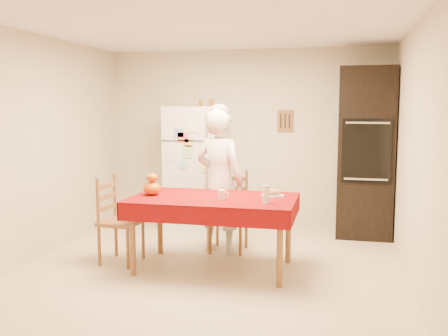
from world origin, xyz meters
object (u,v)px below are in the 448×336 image
(chair_left, at_px, (116,216))
(bread_plate, at_px, (273,196))
(wine_glass, at_px, (266,194))
(oven_cabinet, at_px, (365,153))
(seated_woman, at_px, (220,181))
(pumpkin_lower, at_px, (152,188))
(refrigerator, at_px, (196,168))
(dining_table, at_px, (214,204))
(coffee_mug, at_px, (221,195))
(chair_far, at_px, (230,208))

(chair_left, xyz_separation_m, bread_plate, (1.69, 0.21, 0.26))
(wine_glass, relative_size, bread_plate, 0.73)
(oven_cabinet, relative_size, seated_woman, 1.32)
(pumpkin_lower, height_order, wine_glass, wine_glass)
(refrigerator, distance_m, dining_table, 1.86)
(chair_left, relative_size, coffee_mug, 9.50)
(chair_far, height_order, coffee_mug, chair_far)
(dining_table, bearing_deg, coffee_mug, -45.66)
(bread_plate, bearing_deg, pumpkin_lower, -170.55)
(chair_far, distance_m, wine_glass, 1.14)
(seated_woman, bearing_deg, dining_table, 116.80)
(oven_cabinet, xyz_separation_m, chair_left, (-2.68, -1.79, -0.59))
(oven_cabinet, relative_size, chair_far, 2.32)
(chair_far, distance_m, pumpkin_lower, 1.07)
(refrigerator, relative_size, pumpkin_lower, 8.97)
(seated_woman, bearing_deg, pumpkin_lower, 66.64)
(oven_cabinet, height_order, seated_woman, oven_cabinet)
(dining_table, xyz_separation_m, seated_woman, (-0.09, 0.62, 0.14))
(chair_left, xyz_separation_m, seated_woman, (1.01, 0.64, 0.33))
(seated_woman, xyz_separation_m, bread_plate, (0.68, -0.43, -0.06))
(chair_far, bearing_deg, chair_left, -144.85)
(refrigerator, bearing_deg, wine_glass, -56.32)
(coffee_mug, bearing_deg, pumpkin_lower, 173.03)
(oven_cabinet, distance_m, bread_plate, 1.89)
(refrigerator, bearing_deg, pumpkin_lower, -89.06)
(seated_woman, xyz_separation_m, pumpkin_lower, (-0.58, -0.64, -0.00))
(chair_far, xyz_separation_m, wine_glass, (0.57, -0.93, 0.34))
(chair_far, xyz_separation_m, coffee_mug, (0.10, -0.85, 0.30))
(chair_far, xyz_separation_m, pumpkin_lower, (-0.68, -0.76, 0.33))
(wine_glass, bearing_deg, seated_woman, 129.27)
(pumpkin_lower, bearing_deg, seated_woman, 47.74)
(refrigerator, distance_m, seated_woman, 1.26)
(seated_woman, bearing_deg, refrigerator, -42.09)
(chair_left, bearing_deg, refrigerator, -9.11)
(refrigerator, relative_size, seated_woman, 1.02)
(pumpkin_lower, relative_size, wine_glass, 1.08)
(pumpkin_lower, bearing_deg, chair_far, 48.17)
(oven_cabinet, distance_m, dining_table, 2.41)
(oven_cabinet, distance_m, pumpkin_lower, 2.89)
(refrigerator, distance_m, oven_cabinet, 2.29)
(chair_far, distance_m, seated_woman, 0.36)
(seated_woman, bearing_deg, chair_far, -110.46)
(coffee_mug, bearing_deg, chair_far, 96.88)
(refrigerator, xyz_separation_m, oven_cabinet, (2.28, 0.05, 0.25))
(pumpkin_lower, bearing_deg, wine_glass, -8.00)
(oven_cabinet, height_order, chair_far, oven_cabinet)
(refrigerator, height_order, bread_plate, refrigerator)
(coffee_mug, bearing_deg, dining_table, 134.34)
(coffee_mug, distance_m, wine_glass, 0.48)
(dining_table, height_order, wine_glass, wine_glass)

